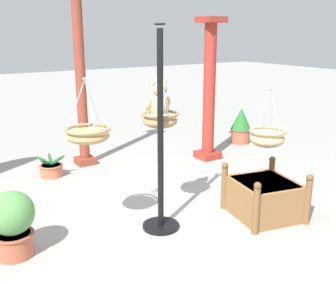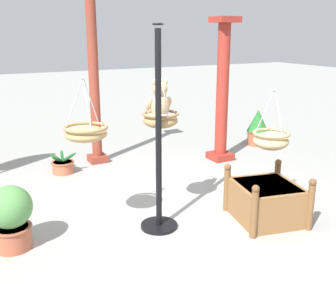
% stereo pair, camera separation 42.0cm
% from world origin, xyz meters
% --- Properties ---
extents(ground_plane, '(40.00, 40.00, 0.00)m').
position_xyz_m(ground_plane, '(0.00, 0.00, 0.00)').
color(ground_plane, '#9E9E99').
extents(display_pole_central, '(0.44, 0.44, 2.37)m').
position_xyz_m(display_pole_central, '(-0.24, -0.10, 0.73)').
color(display_pole_central, black).
rests_on(display_pole_central, ground).
extents(hanging_basket_with_teddy, '(0.44, 0.44, 0.68)m').
position_xyz_m(hanging_basket_with_teddy, '(-0.09, 0.15, 1.27)').
color(hanging_basket_with_teddy, '#A37F51').
extents(teddy_bear, '(0.33, 0.30, 0.47)m').
position_xyz_m(teddy_bear, '(-0.09, 0.17, 1.48)').
color(teddy_bear, tan).
extents(hanging_basket_left_high, '(0.49, 0.49, 0.70)m').
position_xyz_m(hanging_basket_left_high, '(-1.01, 0.15, 1.21)').
color(hanging_basket_left_high, tan).
extents(hanging_basket_right_low, '(0.46, 0.46, 0.75)m').
position_xyz_m(hanging_basket_right_low, '(1.17, -0.39, 0.99)').
color(hanging_basket_right_low, tan).
extents(greenhouse_pillar_left, '(0.41, 0.41, 2.53)m').
position_xyz_m(greenhouse_pillar_left, '(1.96, 1.80, 1.22)').
color(greenhouse_pillar_left, '#9E2D23').
rests_on(greenhouse_pillar_left, ground).
extents(greenhouse_pillar_right, '(0.33, 0.33, 3.09)m').
position_xyz_m(greenhouse_pillar_right, '(-0.10, 2.69, 1.50)').
color(greenhouse_pillar_right, brown).
rests_on(greenhouse_pillar_right, ground).
extents(wooden_planter_box, '(0.96, 0.99, 0.64)m').
position_xyz_m(wooden_planter_box, '(1.04, -0.53, 0.26)').
color(wooden_planter_box, olive).
rests_on(wooden_planter_box, ground).
extents(potted_plant_fern_front, '(0.45, 0.46, 0.36)m').
position_xyz_m(potted_plant_fern_front, '(-0.80, 2.38, 0.13)').
color(potted_plant_fern_front, '#BC6042').
rests_on(potted_plant_fern_front, ground).
extents(potted_plant_tall_leafy, '(0.47, 0.47, 0.71)m').
position_xyz_m(potted_plant_tall_leafy, '(-1.86, 0.20, 0.38)').
color(potted_plant_tall_leafy, '#AD563D').
rests_on(potted_plant_tall_leafy, ground).
extents(potted_plant_bushy_green, '(0.43, 0.43, 0.75)m').
position_xyz_m(potted_plant_bushy_green, '(3.20, 2.25, 0.38)').
color(potted_plant_bushy_green, '#AD563D').
rests_on(potted_plant_bushy_green, ground).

